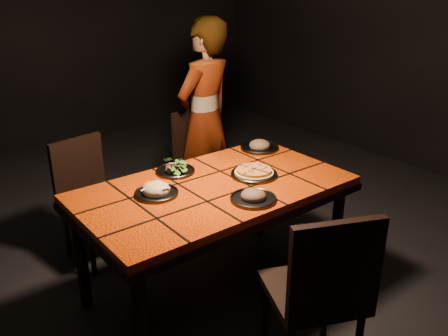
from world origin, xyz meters
TOP-DOWN VIEW (x-y plane):
  - room_shell at (0.00, 0.00)m, footprint 6.04×7.04m
  - dining_table at (0.00, 0.00)m, footprint 1.62×0.92m
  - chair_near at (-0.04, -0.89)m, footprint 0.57×0.57m
  - chair_far_left at (-0.43, 0.91)m, footprint 0.45×0.45m
  - chair_far_right at (0.61, 1.04)m, footprint 0.51×0.51m
  - diner at (0.63, 0.97)m, footprint 0.67×0.53m
  - plate_pizza at (0.29, -0.03)m, footprint 0.30×0.30m
  - plate_pasta at (-0.34, 0.10)m, footprint 0.25×0.25m
  - plate_salad at (-0.07, 0.31)m, footprint 0.25×0.25m
  - plate_mushroom_a at (0.05, -0.29)m, footprint 0.26×0.26m
  - plate_mushroom_b at (0.64, 0.31)m, footprint 0.28×0.28m

SIDE VIEW (x-z plane):
  - chair_far_left at x=-0.43m, z-range 0.06..0.93m
  - chair_far_right at x=0.61m, z-range 0.06..0.95m
  - chair_near at x=-0.04m, z-range 0.07..1.03m
  - dining_table at x=0.00m, z-range 0.30..1.05m
  - plate_pizza at x=0.29m, z-range 0.75..0.79m
  - plate_pasta at x=-0.34m, z-range 0.73..0.81m
  - plate_mushroom_a at x=0.05m, z-range 0.73..0.82m
  - plate_mushroom_b at x=0.64m, z-range 0.73..0.82m
  - plate_salad at x=-0.07m, z-range 0.74..0.81m
  - diner at x=0.63m, z-range 0.00..1.63m
  - room_shell at x=0.00m, z-range -0.04..3.04m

